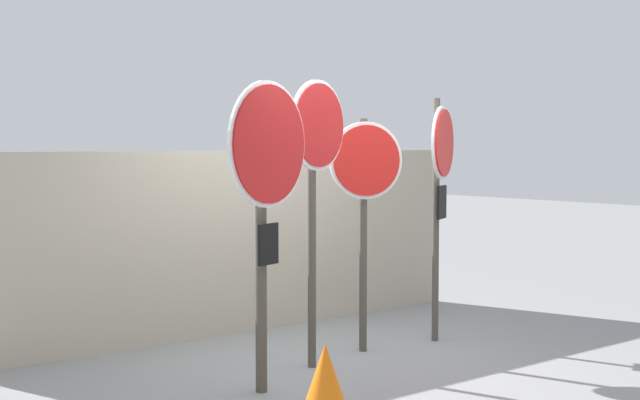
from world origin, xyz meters
TOP-DOWN VIEW (x-y plane):
  - ground_plane at (0.00, 0.00)m, footprint 40.00×40.00m
  - fence_back at (0.00, 1.61)m, footprint 5.45×0.12m
  - stop_sign_0 at (-1.09, -0.35)m, footprint 0.89×0.32m
  - stop_sign_1 at (-0.34, 0.00)m, footprint 0.72×0.24m
  - stop_sign_2 at (0.35, 0.17)m, footprint 0.65×0.26m
  - stop_sign_3 at (1.20, 0.06)m, footprint 0.61×0.35m
  - traffic_cone_0 at (-1.28, -1.26)m, footprint 0.44×0.44m

SIDE VIEW (x-z plane):
  - ground_plane at x=0.00m, z-range 0.00..0.00m
  - traffic_cone_0 at x=-1.28m, z-range 0.00..0.55m
  - fence_back at x=0.00m, z-range 0.00..1.79m
  - stop_sign_2 at x=0.35m, z-range 0.45..2.53m
  - stop_sign_0 at x=-1.09m, z-range 0.45..2.77m
  - stop_sign_3 at x=1.20m, z-range 0.48..2.76m
  - stop_sign_1 at x=-0.34m, z-range 0.56..2.93m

